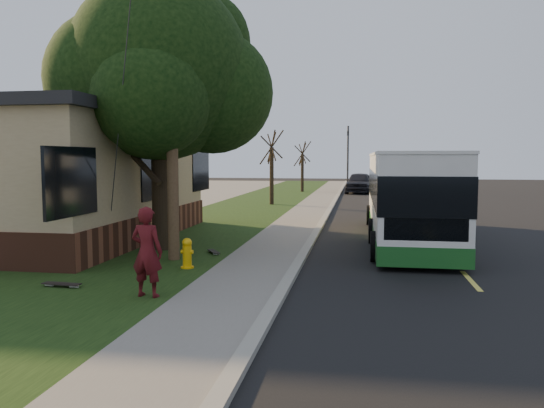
{
  "coord_description": "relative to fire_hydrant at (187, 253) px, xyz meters",
  "views": [
    {
      "loc": [
        1.51,
        -12.21,
        2.74
      ],
      "look_at": [
        -0.82,
        1.89,
        1.5
      ],
      "focal_mm": 35.0,
      "sensor_mm": 36.0,
      "label": 1
    }
  ],
  "objects": [
    {
      "name": "road",
      "position": [
        6.6,
        10.0,
        -0.43
      ],
      "size": [
        8.0,
        80.0,
        0.01
      ],
      "primitive_type": "cube",
      "color": "black",
      "rests_on": "ground"
    },
    {
      "name": "grass_verge",
      "position": [
        -1.9,
        10.0,
        -0.4
      ],
      "size": [
        5.0,
        80.0,
        0.07
      ],
      "primitive_type": "cube",
      "color": "black",
      "rests_on": "ground"
    },
    {
      "name": "transit_bus",
      "position": [
        5.66,
        5.83,
        1.12
      ],
      "size": [
        2.48,
        10.74,
        2.91
      ],
      "color": "silver",
      "rests_on": "ground"
    },
    {
      "name": "leafy_tree",
      "position": [
        -1.57,
        2.65,
        4.73
      ],
      "size": [
        6.3,
        6.0,
        7.8
      ],
      "color": "black",
      "rests_on": "grass_verge"
    },
    {
      "name": "skateboarder",
      "position": [
        0.1,
        -2.69,
        0.51
      ],
      "size": [
        0.68,
        0.49,
        1.75
      ],
      "primitive_type": "imported",
      "rotation": [
        0.0,
        0.0,
        3.03
      ],
      "color": "#4D0F14",
      "rests_on": "grass_verge"
    },
    {
      "name": "dumpster",
      "position": [
        -6.6,
        3.77,
        0.34
      ],
      "size": [
        1.99,
        1.78,
        1.46
      ],
      "color": "black",
      "rests_on": "building_lot"
    },
    {
      "name": "ground",
      "position": [
        2.6,
        0.0,
        -0.43
      ],
      "size": [
        120.0,
        120.0,
        0.0
      ],
      "primitive_type": "plane",
      "color": "black",
      "rests_on": "ground"
    },
    {
      "name": "distant_car",
      "position": [
        4.1,
        30.12,
        0.39
      ],
      "size": [
        2.34,
        4.97,
        1.65
      ],
      "primitive_type": "imported",
      "rotation": [
        0.0,
        0.0,
        -0.08
      ],
      "color": "black",
      "rests_on": "ground"
    },
    {
      "name": "bare_tree_near",
      "position": [
        -0.9,
        18.0,
        1.72
      ],
      "size": [
        1.38,
        1.21,
        4.31
      ],
      "color": "black",
      "rests_on": "grass_verge"
    },
    {
      "name": "sidewalk",
      "position": [
        1.6,
        10.0,
        -0.39
      ],
      "size": [
        2.0,
        80.0,
        0.08
      ],
      "primitive_type": "cube",
      "color": "slate",
      "rests_on": "ground"
    },
    {
      "name": "bare_tree_far",
      "position": [
        -0.4,
        30.0,
        1.57
      ],
      "size": [
        1.38,
        1.21,
        4.03
      ],
      "color": "black",
      "rests_on": "grass_verge"
    },
    {
      "name": "skateboard_spare",
      "position": [
        -1.97,
        -2.26,
        -0.3
      ],
      "size": [
        0.84,
        0.27,
        0.08
      ],
      "color": "black",
      "rests_on": "grass_verge"
    },
    {
      "name": "utility_pole",
      "position": [
        -0.71,
        0.99,
        4.2
      ],
      "size": [
        2.86,
        3.21,
        9.07
      ],
      "color": "#473321",
      "rests_on": "ground"
    },
    {
      "name": "building_lot",
      "position": [
        -11.9,
        10.0,
        -0.41
      ],
      "size": [
        15.0,
        80.0,
        0.04
      ],
      "primitive_type": "cube",
      "color": "slate",
      "rests_on": "ground"
    },
    {
      "name": "skateboard_main",
      "position": [
        0.1,
        2.03,
        -0.31
      ],
      "size": [
        0.53,
        0.71,
        0.07
      ],
      "color": "black",
      "rests_on": "grass_verge"
    },
    {
      "name": "fire_hydrant",
      "position": [
        0.0,
        0.0,
        0.0
      ],
      "size": [
        0.32,
        0.32,
        0.74
      ],
      "color": "#F3B10C",
      "rests_on": "grass_verge"
    },
    {
      "name": "traffic_signal",
      "position": [
        3.1,
        34.0,
        2.73
      ],
      "size": [
        0.18,
        0.22,
        5.5
      ],
      "color": "#2D2D30",
      "rests_on": "ground"
    },
    {
      "name": "curb",
      "position": [
        2.6,
        10.0,
        -0.37
      ],
      "size": [
        0.25,
        80.0,
        0.12
      ],
      "primitive_type": "cube",
      "color": "gray",
      "rests_on": "ground"
    }
  ]
}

